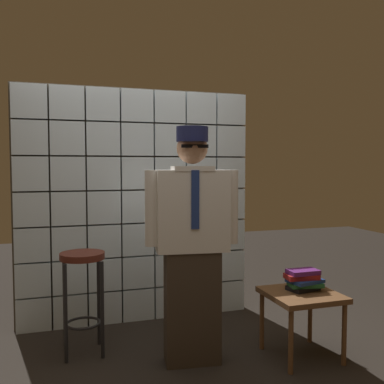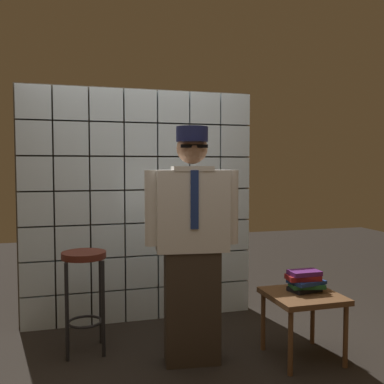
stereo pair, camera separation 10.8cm
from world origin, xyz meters
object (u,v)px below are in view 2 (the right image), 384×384
object	(u,v)px
book_stack	(305,281)
bar_stool	(84,278)
standing_person	(192,241)
side_table	(303,302)

from	to	relation	value
book_stack	bar_stool	bearing A→B (deg)	161.79
book_stack	standing_person	bearing A→B (deg)	171.69
standing_person	side_table	world-z (taller)	standing_person
book_stack	side_table	bearing A→B (deg)	-134.12
standing_person	book_stack	distance (m)	0.93
bar_stool	book_stack	distance (m)	1.70
side_table	book_stack	size ratio (longest dim) A/B	1.78
side_table	book_stack	world-z (taller)	book_stack
bar_stool	side_table	bearing A→B (deg)	-19.91
standing_person	side_table	xyz separation A→B (m)	(0.82, -0.16, -0.47)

